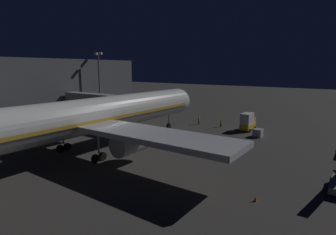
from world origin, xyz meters
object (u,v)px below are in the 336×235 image
(airliner_at_gate, at_px, (81,118))
(jet_bridge, at_px, (108,101))
(baggage_container_near_belt, at_px, (258,133))
(traffic_cone_nose_starboard, at_px, (174,122))
(traffic_cone_nose_port, at_px, (190,125))
(traffic_cone_wingtip_svc_side, at_px, (255,199))
(ground_crew_marshaller_fwd, at_px, (221,123))
(catering_truck, at_px, (248,122))
(ground_crew_under_port_wing, at_px, (199,120))
(apron_floodlight_mast, at_px, (99,79))

(airliner_at_gate, xyz_separation_m, jet_bridge, (13.27, -17.39, 0.11))
(baggage_container_near_belt, xyz_separation_m, traffic_cone_nose_starboard, (20.35, -1.28, -0.50))
(jet_bridge, relative_size, traffic_cone_nose_port, 45.57)
(jet_bridge, height_order, traffic_cone_nose_port, jet_bridge)
(traffic_cone_nose_starboard, distance_m, traffic_cone_wingtip_svc_side, 39.67)
(jet_bridge, xyz_separation_m, traffic_cone_nose_starboard, (-11.07, -10.78, -5.57))
(ground_crew_marshaller_fwd, xyz_separation_m, traffic_cone_nose_starboard, (10.61, 3.00, -0.73))
(ground_crew_marshaller_fwd, bearing_deg, traffic_cone_nose_port, 25.74)
(airliner_at_gate, distance_m, baggage_container_near_belt, 32.82)
(catering_truck, bearing_deg, jet_bridge, 26.51)
(jet_bridge, xyz_separation_m, ground_crew_under_port_wing, (-16.19, -13.49, -4.87))
(baggage_container_near_belt, height_order, traffic_cone_nose_starboard, baggage_container_near_belt)
(airliner_at_gate, relative_size, apron_floodlight_mast, 3.39)
(airliner_at_gate, relative_size, ground_crew_marshaller_fwd, 32.25)
(catering_truck, bearing_deg, ground_crew_marshaller_fwd, 0.80)
(jet_bridge, distance_m, traffic_cone_nose_starboard, 16.42)
(baggage_container_near_belt, bearing_deg, catering_truck, -50.26)
(baggage_container_near_belt, bearing_deg, traffic_cone_nose_starboard, -3.60)
(jet_bridge, relative_size, ground_crew_marshaller_fwd, 13.84)
(catering_truck, relative_size, ground_crew_under_port_wing, 2.74)
(airliner_at_gate, xyz_separation_m, traffic_cone_nose_port, (-2.20, -28.17, -5.45))
(jet_bridge, height_order, ground_crew_marshaller_fwd, jet_bridge)
(apron_floodlight_mast, xyz_separation_m, traffic_cone_nose_port, (-27.70, -2.48, -9.78))
(traffic_cone_nose_starboard, bearing_deg, catering_truck, -169.56)
(catering_truck, bearing_deg, apron_floodlight_mast, 7.92)
(baggage_container_near_belt, xyz_separation_m, ground_crew_under_port_wing, (15.23, -3.99, 0.20))
(ground_crew_under_port_wing, xyz_separation_m, traffic_cone_nose_starboard, (5.12, 2.71, -0.70))
(baggage_container_near_belt, bearing_deg, ground_crew_under_port_wing, -14.68)
(jet_bridge, relative_size, catering_truck, 5.19)
(airliner_at_gate, bearing_deg, traffic_cone_nose_starboard, -85.53)
(traffic_cone_nose_starboard, bearing_deg, ground_crew_under_port_wing, -152.09)
(airliner_at_gate, distance_m, traffic_cone_nose_port, 28.78)
(airliner_at_gate, xyz_separation_m, traffic_cone_wingtip_svc_side, (-26.25, -0.52, -5.45))
(traffic_cone_nose_starboard, relative_size, traffic_cone_wingtip_svc_side, 1.00)
(airliner_at_gate, bearing_deg, ground_crew_marshaller_fwd, -105.11)
(traffic_cone_nose_starboard, bearing_deg, baggage_container_near_belt, 176.40)
(traffic_cone_nose_port, bearing_deg, traffic_cone_nose_starboard, 0.00)
(ground_crew_under_port_wing, height_order, traffic_cone_wingtip_svc_side, ground_crew_under_port_wing)
(apron_floodlight_mast, distance_m, baggage_container_near_belt, 44.64)
(ground_crew_under_port_wing, distance_m, traffic_cone_wingtip_svc_side, 38.30)
(apron_floodlight_mast, bearing_deg, jet_bridge, 145.85)
(airliner_at_gate, xyz_separation_m, ground_crew_marshaller_fwd, (-8.41, -31.17, -4.73))
(apron_floodlight_mast, distance_m, traffic_cone_nose_port, 29.48)
(jet_bridge, distance_m, traffic_cone_nose_port, 19.66)
(ground_crew_under_port_wing, distance_m, traffic_cone_nose_port, 2.89)
(traffic_cone_wingtip_svc_side, bearing_deg, jet_bridge, -23.12)
(ground_crew_under_port_wing, bearing_deg, apron_floodlight_mast, 10.36)
(catering_truck, xyz_separation_m, traffic_cone_nose_port, (12.32, 3.08, -1.60))
(airliner_at_gate, relative_size, traffic_cone_nose_port, 106.22)
(airliner_at_gate, bearing_deg, apron_floodlight_mast, -45.21)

